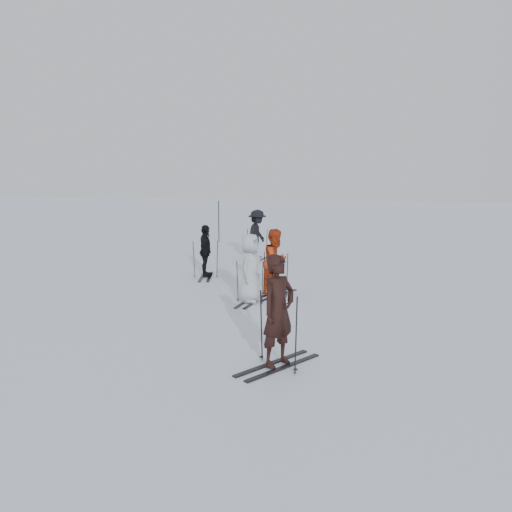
# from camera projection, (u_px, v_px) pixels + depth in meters

# --- Properties ---
(ground) EXTENTS (120.00, 120.00, 0.00)m
(ground) POSITION_uv_depth(u_px,v_px,m) (247.00, 298.00, 13.42)
(ground) COLOR silver
(ground) RESTS_ON ground
(skier_near_dark) EXTENTS (0.76, 0.83, 1.91)m
(skier_near_dark) POSITION_uv_depth(u_px,v_px,m) (278.00, 312.00, 8.45)
(skier_near_dark) COLOR black
(skier_near_dark) RESTS_ON ground
(skier_red) EXTENTS (0.97, 1.07, 1.80)m
(skier_red) POSITION_uv_depth(u_px,v_px,m) (276.00, 263.00, 13.70)
(skier_red) COLOR #B13613
(skier_red) RESTS_ON ground
(skier_grey) EXTENTS (0.63, 0.91, 1.77)m
(skier_grey) POSITION_uv_depth(u_px,v_px,m) (250.00, 269.00, 12.86)
(skier_grey) COLOR #B7BBC1
(skier_grey) RESTS_ON ground
(skier_uphill_left) EXTENTS (0.64, 1.06, 1.68)m
(skier_uphill_left) POSITION_uv_depth(u_px,v_px,m) (206.00, 252.00, 16.13)
(skier_uphill_left) COLOR black
(skier_uphill_left) RESTS_ON ground
(skier_uphill_far) EXTENTS (0.82, 1.31, 1.96)m
(skier_uphill_far) POSITION_uv_depth(u_px,v_px,m) (257.00, 236.00, 19.46)
(skier_uphill_far) COLOR black
(skier_uphill_far) RESTS_ON ground
(skis_near_dark) EXTENTS (2.06, 1.78, 1.33)m
(skis_near_dark) POSITION_uv_depth(u_px,v_px,m) (278.00, 329.00, 8.49)
(skis_near_dark) COLOR black
(skis_near_dark) RESTS_ON ground
(skis_red) EXTENTS (1.90, 1.47, 1.23)m
(skis_red) POSITION_uv_depth(u_px,v_px,m) (276.00, 273.00, 13.74)
(skis_red) COLOR black
(skis_red) RESTS_ON ground
(skis_grey) EXTENTS (1.61, 0.94, 1.13)m
(skis_grey) POSITION_uv_depth(u_px,v_px,m) (250.00, 281.00, 12.91)
(skis_grey) COLOR black
(skis_grey) RESTS_ON ground
(skis_uphill_left) EXTENTS (1.86, 1.29, 1.23)m
(skis_uphill_left) POSITION_uv_depth(u_px,v_px,m) (206.00, 259.00, 16.16)
(skis_uphill_left) COLOR black
(skis_uphill_left) RESTS_ON ground
(skis_uphill_far) EXTENTS (1.81, 1.05, 1.27)m
(skis_uphill_far) POSITION_uv_depth(u_px,v_px,m) (257.00, 244.00, 19.51)
(skis_uphill_far) COLOR black
(skis_uphill_far) RESTS_ON ground
(piste_marker) EXTENTS (0.05, 0.05, 2.07)m
(piste_marker) POSITION_uv_depth(u_px,v_px,m) (219.00, 221.00, 25.11)
(piste_marker) COLOR black
(piste_marker) RESTS_ON ground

